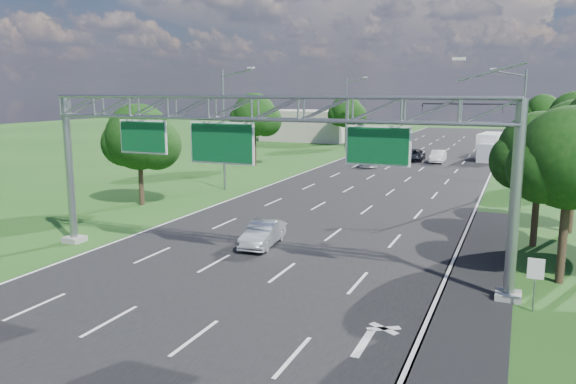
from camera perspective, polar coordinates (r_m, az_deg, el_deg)
The scene contains 21 objects.
ground at distance 43.63m, azimuth 6.89°, elevation -0.76°, with size 220.00×220.00×0.00m, color #1E4A16.
road at distance 43.63m, azimuth 6.89°, elevation -0.76°, with size 18.00×180.00×0.02m, color black.
road_flare at distance 26.59m, azimuth 18.73°, elevation -8.45°, with size 3.00×30.00×0.02m, color black.
sign_gantry at distance 25.86m, azimuth -3.19°, elevation 7.16°, with size 23.50×1.00×9.56m.
regulatory_sign at distance 23.23m, azimuth 23.84°, elevation -7.59°, with size 0.60×0.08×2.10m.
traffic_signal at distance 76.41m, azimuth 19.80°, elevation 7.32°, with size 12.21×0.24×7.00m.
streetlight_l_near at distance 47.25m, azimuth -6.35°, elevation 6.91°, with size 2.97×0.22×10.16m.
streetlight_l_far at distance 79.65m, azimuth 6.08°, elevation 8.25°, with size 2.97×0.22×10.16m.
streetlight_r_mid at distance 51.30m, azimuth 22.52°, elevation 6.46°, with size 2.97×0.22×10.16m.
tree_verge_la at distance 42.09m, azimuth -14.77°, elevation 5.11°, with size 5.76×4.80×7.40m.
tree_verge_lb at distance 62.71m, azimuth -3.35°, elevation 7.62°, with size 5.76×4.80×8.06m.
tree_verge_lc at distance 84.96m, azimuth 6.00°, elevation 7.97°, with size 5.76×4.80×7.62m.
tree_verge_rd at distance 59.49m, azimuth 27.22°, elevation 6.58°, with size 5.76×4.80×8.28m.
tree_verge_re at distance 89.35m, azimuth 24.53°, elevation 7.36°, with size 5.76×4.80×7.84m.
building_left at distance 95.53m, azimuth 2.12°, elevation 6.78°, with size 14.00×10.00×5.00m, color #A8A08D.
silver_sedan at distance 30.38m, azimuth -2.58°, elevation -4.27°, with size 1.41×4.04×1.33m, color #A4AAB0.
car_queue_a at distance 63.08m, azimuth 8.48°, elevation 3.23°, with size 1.94×4.78×1.39m, color silver.
car_queue_b at distance 69.08m, azimuth 12.70°, elevation 3.68°, with size 2.23×4.84×1.35m, color black.
car_queue_c at distance 76.06m, azimuth 10.42°, elevation 4.37°, with size 1.67×4.15×1.41m, color black.
car_queue_d at distance 67.96m, azimuth 14.99°, elevation 3.51°, with size 1.51×4.33×1.43m, color silver.
box_truck at distance 72.99m, azimuth 19.87°, elevation 4.32°, with size 3.19×8.54×3.13m.
Camera 1 is at (11.62, -11.23, 8.28)m, focal length 35.00 mm.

